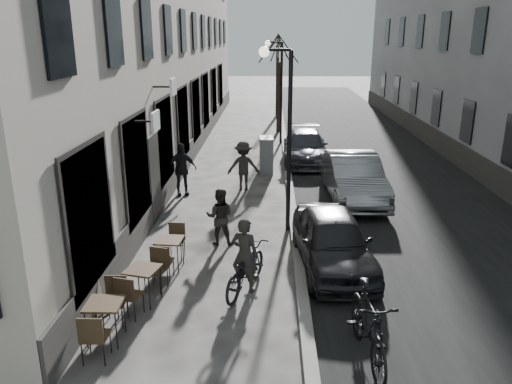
# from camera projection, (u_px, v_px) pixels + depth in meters

# --- Properties ---
(ground) EXTENTS (120.00, 120.00, 0.00)m
(ground) POSITION_uv_depth(u_px,v_px,m) (298.00, 360.00, 8.63)
(ground) COLOR #393734
(ground) RESTS_ON ground
(road) EXTENTS (7.30, 60.00, 0.00)m
(road) POSITION_uv_depth(u_px,v_px,m) (362.00, 152.00, 23.76)
(road) COLOR black
(road) RESTS_ON ground
(kerb) EXTENTS (0.25, 60.00, 0.12)m
(kerb) POSITION_uv_depth(u_px,v_px,m) (285.00, 150.00, 23.85)
(kerb) COLOR slate
(kerb) RESTS_ON ground
(streetlamp_near) EXTENTS (0.90, 0.28, 5.09)m
(streetlamp_near) POSITION_uv_depth(u_px,v_px,m) (283.00, 121.00, 13.39)
(streetlamp_near) COLOR black
(streetlamp_near) RESTS_ON ground
(streetlamp_far) EXTENTS (0.90, 0.28, 5.09)m
(streetlamp_far) POSITION_uv_depth(u_px,v_px,m) (278.00, 81.00, 24.82)
(streetlamp_far) COLOR black
(streetlamp_far) RESTS_ON ground
(tree_near) EXTENTS (2.40, 2.40, 5.70)m
(tree_near) POSITION_uv_depth(u_px,v_px,m) (279.00, 48.00, 27.22)
(tree_near) COLOR black
(tree_near) RESTS_ON ground
(tree_far) EXTENTS (2.40, 2.40, 5.70)m
(tree_far) POSITION_uv_depth(u_px,v_px,m) (278.00, 45.00, 32.93)
(tree_far) COLOR black
(tree_far) RESTS_ON ground
(bistro_set_a) EXTENTS (0.65, 1.57, 0.93)m
(bistro_set_a) POSITION_uv_depth(u_px,v_px,m) (105.00, 318.00, 9.06)
(bistro_set_a) COLOR #322416
(bistro_set_a) RESTS_ON ground
(bistro_set_b) EXTENTS (0.79, 1.61, 0.92)m
(bistro_set_b) POSITION_uv_depth(u_px,v_px,m) (143.00, 282.00, 10.37)
(bistro_set_b) COLOR #322416
(bistro_set_b) RESTS_ON ground
(bistro_set_c) EXTENTS (0.66, 1.53, 0.89)m
(bistro_set_c) POSITION_uv_depth(u_px,v_px,m) (170.00, 251.00, 11.89)
(bistro_set_c) COLOR #322416
(bistro_set_c) RESTS_ON ground
(sign_board) EXTENTS (0.55, 0.65, 1.00)m
(sign_board) POSITION_uv_depth(u_px,v_px,m) (91.00, 300.00, 9.80)
(sign_board) COLOR black
(sign_board) RESTS_ON ground
(utility_cabinet) EXTENTS (0.57, 0.99, 1.45)m
(utility_cabinet) POSITION_uv_depth(u_px,v_px,m) (266.00, 155.00, 20.10)
(utility_cabinet) COLOR slate
(utility_cabinet) RESTS_ON ground
(bicycle) EXTENTS (1.33, 2.09, 1.04)m
(bicycle) POSITION_uv_depth(u_px,v_px,m) (245.00, 269.00, 10.84)
(bicycle) COLOR black
(bicycle) RESTS_ON ground
(cyclist_rider) EXTENTS (0.72, 0.59, 1.70)m
(cyclist_rider) POSITION_uv_depth(u_px,v_px,m) (245.00, 255.00, 10.74)
(cyclist_rider) COLOR #272522
(cyclist_rider) RESTS_ON ground
(pedestrian_near) EXTENTS (0.78, 0.62, 1.54)m
(pedestrian_near) POSITION_uv_depth(u_px,v_px,m) (220.00, 217.00, 13.22)
(pedestrian_near) COLOR black
(pedestrian_near) RESTS_ON ground
(pedestrian_mid) EXTENTS (1.18, 0.73, 1.77)m
(pedestrian_mid) POSITION_uv_depth(u_px,v_px,m) (243.00, 166.00, 17.80)
(pedestrian_mid) COLOR black
(pedestrian_mid) RESTS_ON ground
(pedestrian_far) EXTENTS (1.16, 0.78, 1.84)m
(pedestrian_far) POSITION_uv_depth(u_px,v_px,m) (181.00, 169.00, 17.24)
(pedestrian_far) COLOR black
(pedestrian_far) RESTS_ON ground
(car_near) EXTENTS (1.99, 4.17, 1.38)m
(car_near) POSITION_uv_depth(u_px,v_px,m) (333.00, 240.00, 11.92)
(car_near) COLOR black
(car_near) RESTS_ON ground
(car_mid) EXTENTS (1.80, 4.74, 1.54)m
(car_mid) POSITION_uv_depth(u_px,v_px,m) (353.00, 177.00, 16.82)
(car_mid) COLOR gray
(car_mid) RESTS_ON ground
(car_far) EXTENTS (1.96, 4.65, 1.34)m
(car_far) POSITION_uv_depth(u_px,v_px,m) (305.00, 147.00, 21.79)
(car_far) COLOR #34353D
(car_far) RESTS_ON ground
(moped) EXTENTS (0.80, 2.28, 1.35)m
(moped) POSITION_uv_depth(u_px,v_px,m) (368.00, 326.00, 8.45)
(moped) COLOR black
(moped) RESTS_ON ground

